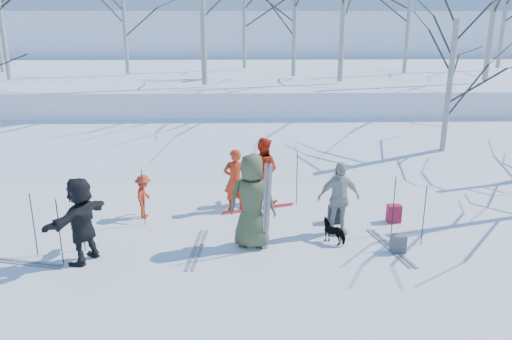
{
  "coord_description": "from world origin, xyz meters",
  "views": [
    {
      "loc": [
        -0.31,
        -9.38,
        4.65
      ],
      "look_at": [
        0.0,
        1.5,
        1.3
      ],
      "focal_mm": 35.0,
      "sensor_mm": 36.0,
      "label": 1
    }
  ],
  "objects_px": {
    "skier_cream_east": "(339,198)",
    "backpack_dark": "(336,214)",
    "backpack_grey": "(398,244)",
    "skier_red_north": "(235,180)",
    "skier_grey_west": "(81,220)",
    "backpack_red": "(394,213)",
    "skier_redor_behind": "(263,170)",
    "skier_red_seated": "(144,196)",
    "dog": "(334,231)",
    "skier_olive_center": "(252,201)"
  },
  "relations": [
    {
      "from": "skier_cream_east",
      "to": "backpack_dark",
      "type": "bearing_deg",
      "value": 72.73
    },
    {
      "from": "backpack_grey",
      "to": "skier_red_north",
      "type": "bearing_deg",
      "value": 143.82
    },
    {
      "from": "skier_grey_west",
      "to": "backpack_red",
      "type": "height_order",
      "value": "skier_grey_west"
    },
    {
      "from": "skier_redor_behind",
      "to": "backpack_dark",
      "type": "xyz_separation_m",
      "value": [
        1.65,
        -1.48,
        -0.66
      ]
    },
    {
      "from": "skier_red_north",
      "to": "skier_red_seated",
      "type": "height_order",
      "value": "skier_red_north"
    },
    {
      "from": "skier_red_seated",
      "to": "skier_cream_east",
      "type": "relative_size",
      "value": 0.65
    },
    {
      "from": "dog",
      "to": "backpack_grey",
      "type": "distance_m",
      "value": 1.33
    },
    {
      "from": "skier_red_north",
      "to": "skier_cream_east",
      "type": "bearing_deg",
      "value": 134.99
    },
    {
      "from": "skier_grey_west",
      "to": "skier_red_seated",
      "type": "bearing_deg",
      "value": -173.77
    },
    {
      "from": "skier_red_north",
      "to": "backpack_grey",
      "type": "xyz_separation_m",
      "value": [
        3.38,
        -2.47,
        -0.6
      ]
    },
    {
      "from": "dog",
      "to": "backpack_grey",
      "type": "xyz_separation_m",
      "value": [
        1.23,
        -0.51,
        -0.07
      ]
    },
    {
      "from": "backpack_red",
      "to": "skier_redor_behind",
      "type": "bearing_deg",
      "value": 153.79
    },
    {
      "from": "skier_grey_west",
      "to": "backpack_red",
      "type": "bearing_deg",
      "value": 130.14
    },
    {
      "from": "skier_red_north",
      "to": "backpack_red",
      "type": "distance_m",
      "value": 3.9
    },
    {
      "from": "skier_red_seated",
      "to": "backpack_red",
      "type": "bearing_deg",
      "value": -90.39
    },
    {
      "from": "skier_olive_center",
      "to": "skier_redor_behind",
      "type": "xyz_separation_m",
      "value": [
        0.34,
        2.67,
        -0.15
      ]
    },
    {
      "from": "dog",
      "to": "backpack_dark",
      "type": "height_order",
      "value": "dog"
    },
    {
      "from": "skier_red_north",
      "to": "backpack_dark",
      "type": "bearing_deg",
      "value": 147.58
    },
    {
      "from": "skier_olive_center",
      "to": "backpack_dark",
      "type": "xyz_separation_m",
      "value": [
        1.99,
        1.19,
        -0.8
      ]
    },
    {
      "from": "skier_redor_behind",
      "to": "backpack_dark",
      "type": "distance_m",
      "value": 2.31
    },
    {
      "from": "skier_olive_center",
      "to": "skier_grey_west",
      "type": "bearing_deg",
      "value": 20.65
    },
    {
      "from": "skier_olive_center",
      "to": "skier_red_seated",
      "type": "bearing_deg",
      "value": -22.12
    },
    {
      "from": "skier_red_north",
      "to": "dog",
      "type": "height_order",
      "value": "skier_red_north"
    },
    {
      "from": "skier_redor_behind",
      "to": "skier_grey_west",
      "type": "distance_m",
      "value": 4.92
    },
    {
      "from": "skier_redor_behind",
      "to": "dog",
      "type": "height_order",
      "value": "skier_redor_behind"
    },
    {
      "from": "backpack_red",
      "to": "backpack_grey",
      "type": "height_order",
      "value": "backpack_red"
    },
    {
      "from": "skier_red_north",
      "to": "skier_redor_behind",
      "type": "relative_size",
      "value": 0.92
    },
    {
      "from": "skier_cream_east",
      "to": "backpack_dark",
      "type": "relative_size",
      "value": 4.14
    },
    {
      "from": "skier_cream_east",
      "to": "skier_grey_west",
      "type": "distance_m",
      "value": 5.38
    },
    {
      "from": "skier_olive_center",
      "to": "skier_cream_east",
      "type": "height_order",
      "value": "skier_olive_center"
    },
    {
      "from": "skier_red_north",
      "to": "backpack_red",
      "type": "height_order",
      "value": "skier_red_north"
    },
    {
      "from": "skier_cream_east",
      "to": "backpack_red",
      "type": "distance_m",
      "value": 1.69
    },
    {
      "from": "skier_red_seated",
      "to": "backpack_grey",
      "type": "xyz_separation_m",
      "value": [
        5.56,
        -2.03,
        -0.34
      ]
    },
    {
      "from": "skier_red_north",
      "to": "backpack_dark",
      "type": "xyz_separation_m",
      "value": [
        2.38,
        -0.88,
        -0.59
      ]
    },
    {
      "from": "backpack_grey",
      "to": "backpack_dark",
      "type": "height_order",
      "value": "backpack_dark"
    },
    {
      "from": "skier_olive_center",
      "to": "backpack_red",
      "type": "distance_m",
      "value": 3.66
    },
    {
      "from": "skier_redor_behind",
      "to": "backpack_dark",
      "type": "bearing_deg",
      "value": 172.57
    },
    {
      "from": "skier_redor_behind",
      "to": "skier_red_seated",
      "type": "relative_size",
      "value": 1.6
    },
    {
      "from": "skier_red_north",
      "to": "skier_red_seated",
      "type": "distance_m",
      "value": 2.24
    },
    {
      "from": "skier_red_north",
      "to": "skier_red_seated",
      "type": "relative_size",
      "value": 1.47
    },
    {
      "from": "skier_olive_center",
      "to": "skier_redor_behind",
      "type": "relative_size",
      "value": 1.17
    },
    {
      "from": "backpack_grey",
      "to": "dog",
      "type": "bearing_deg",
      "value": 157.67
    },
    {
      "from": "skier_red_seated",
      "to": "skier_cream_east",
      "type": "xyz_separation_m",
      "value": [
        4.48,
        -1.05,
        0.29
      ]
    },
    {
      "from": "dog",
      "to": "skier_grey_west",
      "type": "bearing_deg",
      "value": -42.2
    },
    {
      "from": "backpack_grey",
      "to": "backpack_dark",
      "type": "bearing_deg",
      "value": 122.29
    },
    {
      "from": "skier_redor_behind",
      "to": "backpack_red",
      "type": "bearing_deg",
      "value": -171.7
    },
    {
      "from": "skier_olive_center",
      "to": "backpack_red",
      "type": "relative_size",
      "value": 4.78
    },
    {
      "from": "skier_red_north",
      "to": "skier_olive_center",
      "type": "bearing_deg",
      "value": 88.44
    },
    {
      "from": "skier_red_seated",
      "to": "skier_cream_east",
      "type": "bearing_deg",
      "value": -99.25
    },
    {
      "from": "skier_cream_east",
      "to": "backpack_dark",
      "type": "height_order",
      "value": "skier_cream_east"
    }
  ]
}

